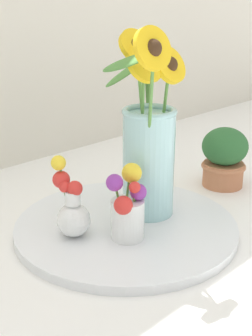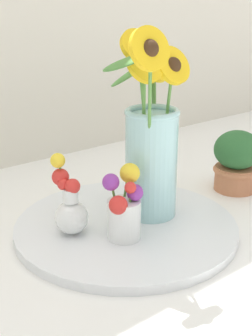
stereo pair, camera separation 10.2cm
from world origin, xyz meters
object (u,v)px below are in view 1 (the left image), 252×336
at_px(serving_tray, 126,227).
at_px(mason_jar_sunflowers, 148,144).
at_px(vase_bulb_right, 71,209).
at_px(potted_plant, 224,157).
at_px(vase_small_center, 127,208).

height_order(serving_tray, mason_jar_sunflowers, mason_jar_sunflowers).
distance_m(serving_tray, vase_bulb_right, 0.15).
bearing_deg(potted_plant, vase_small_center, -173.10).
height_order(vase_bulb_right, potted_plant, vase_bulb_right).
height_order(serving_tray, vase_small_center, vase_small_center).
bearing_deg(serving_tray, vase_small_center, -132.28).
distance_m(serving_tray, potted_plant, 0.39).
relative_size(mason_jar_sunflowers, vase_bulb_right, 2.54).
relative_size(serving_tray, mason_jar_sunflowers, 1.14).
relative_size(vase_small_center, vase_bulb_right, 0.90).
bearing_deg(potted_plant, vase_bulb_right, 175.54).
height_order(mason_jar_sunflowers, vase_bulb_right, mason_jar_sunflowers).
xyz_separation_m(vase_bulb_right, potted_plant, (0.51, -0.04, 0.00)).
distance_m(vase_small_center, potted_plant, 0.44).
bearing_deg(serving_tray, vase_bulb_right, 161.34).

